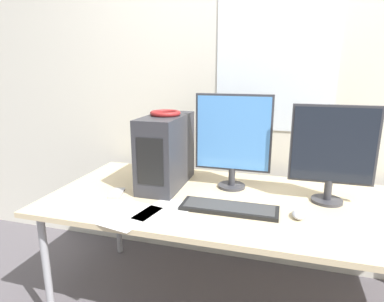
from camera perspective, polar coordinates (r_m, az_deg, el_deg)
The scene contains 11 objects.
wall_back at distance 2.23m, azimuth 14.41°, elevation 12.68°, with size 8.00×0.07×2.70m.
desk at distance 1.78m, azimuth 12.33°, elevation -10.03°, with size 2.35×0.94×0.71m.
pc_tower at distance 1.93m, azimuth -4.63°, elevation -0.01°, with size 0.21×0.48×0.43m.
headphones at distance 1.88m, azimuth -4.76°, elevation 6.72°, with size 0.18×0.18×0.03m.
monitor_main at distance 1.87m, azimuth 7.31°, elevation 2.43°, with size 0.44×0.16×0.56m.
monitor_right_near at distance 1.79m, azimuth 23.69°, elevation 0.16°, with size 0.42×0.16×0.52m.
keyboard at distance 1.65m, azimuth 6.61°, elevation -10.04°, with size 0.49×0.15×0.02m.
mouse at distance 1.64m, azimuth 18.41°, elevation -10.63°, with size 0.06×0.10×0.03m.
cell_phone at distance 1.89m, azimuth -13.21°, elevation -7.31°, with size 0.10×0.16×0.01m.
paper_sheet_left at distance 1.62m, azimuth -11.16°, elevation -11.12°, with size 0.27×0.33×0.00m.
paper_sheet_front at distance 1.63m, azimuth -4.77°, elevation -10.61°, with size 0.27×0.33×0.00m.
Camera 1 is at (0.08, -1.16, 1.39)m, focal length 30.00 mm.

